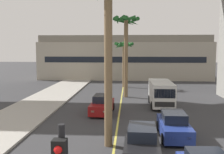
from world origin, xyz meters
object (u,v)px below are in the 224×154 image
object	(u,v)px
delivery_van	(161,93)
palm_tree_far_median	(108,14)
car_queue_third	(142,143)
palm_tree_mid_median	(124,51)
car_queue_second	(174,126)
car_queue_fourth	(102,105)
palm_tree_near_median	(126,35)

from	to	relation	value
delivery_van	palm_tree_far_median	distance (m)	12.94
car_queue_third	palm_tree_mid_median	world-z (taller)	palm_tree_mid_median
delivery_van	palm_tree_mid_median	xyz separation A→B (m)	(-3.79, 12.50, 3.82)
car_queue_second	delivery_van	distance (m)	8.86
car_queue_fourth	palm_tree_near_median	bearing A→B (deg)	76.06
palm_tree_mid_median	palm_tree_far_median	xyz separation A→B (m)	(-0.44, -23.12, 2.23)
palm_tree_far_median	palm_tree_mid_median	bearing A→B (deg)	88.90
car_queue_third	palm_tree_near_median	distance (m)	17.90
palm_tree_far_median	palm_tree_near_median	bearing A→B (deg)	86.94
palm_tree_near_median	palm_tree_mid_median	distance (m)	8.05
car_queue_third	delivery_van	world-z (taller)	delivery_van
car_queue_third	palm_tree_near_median	size ratio (longest dim) A/B	0.45
car_queue_second	delivery_van	xyz separation A→B (m)	(0.28, 8.83, 0.57)
car_queue_third	palm_tree_far_median	xyz separation A→B (m)	(-1.82, 1.38, 6.62)
delivery_van	palm_tree_mid_median	world-z (taller)	palm_tree_mid_median
car_queue_second	palm_tree_far_median	bearing A→B (deg)	-155.64
car_queue_second	car_queue_third	distance (m)	3.83
palm_tree_mid_median	palm_tree_far_median	distance (m)	23.23
palm_tree_mid_median	car_queue_fourth	bearing A→B (deg)	-95.69
palm_tree_mid_median	delivery_van	bearing A→B (deg)	-73.11
car_queue_second	car_queue_third	size ratio (longest dim) A/B	0.99
car_queue_second	car_queue_fourth	world-z (taller)	same
palm_tree_near_median	palm_tree_far_median	bearing A→B (deg)	-93.06
palm_tree_far_median	delivery_van	bearing A→B (deg)	68.26
palm_tree_near_median	palm_tree_far_median	distance (m)	15.35
car_queue_second	palm_tree_far_median	world-z (taller)	palm_tree_far_median
car_queue_fourth	palm_tree_mid_median	size ratio (longest dim) A/B	0.64
car_queue_fourth	delivery_van	distance (m)	6.18
palm_tree_far_median	car_queue_second	bearing A→B (deg)	24.36
palm_tree_far_median	car_queue_fourth	bearing A→B (deg)	98.31
delivery_van	car_queue_third	bearing A→B (deg)	-101.40
car_queue_second	car_queue_fourth	bearing A→B (deg)	131.25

